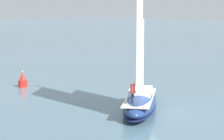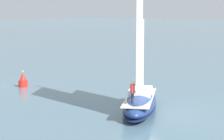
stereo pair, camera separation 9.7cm
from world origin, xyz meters
name	(u,v)px [view 2 (the right image)]	position (x,y,z in m)	size (l,w,h in m)	color
ground_plane	(140,112)	(0.00, 0.00, 0.00)	(400.00, 400.00, 0.00)	slate
sailboat_main	(140,100)	(0.01, 0.01, 1.00)	(9.07, 6.91, 12.48)	navy
channel_buoy	(23,81)	(0.57, 15.94, 0.69)	(0.96, 0.96, 1.75)	red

